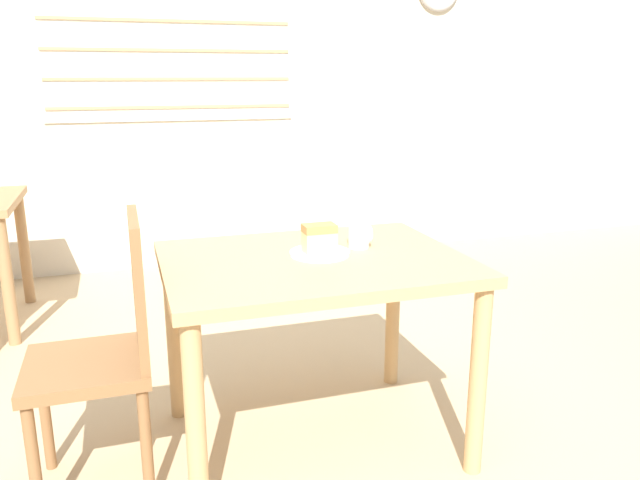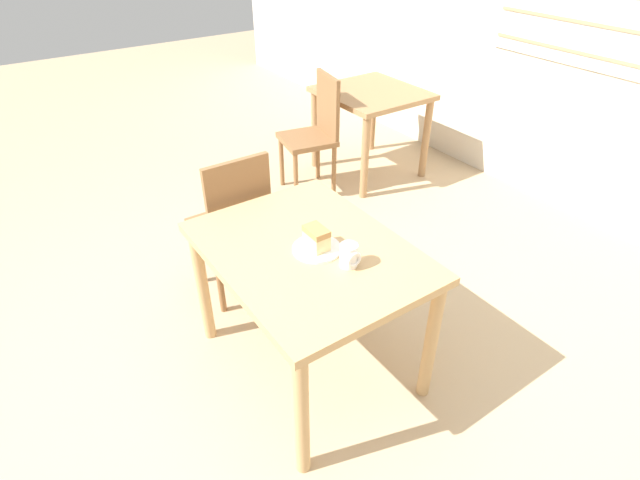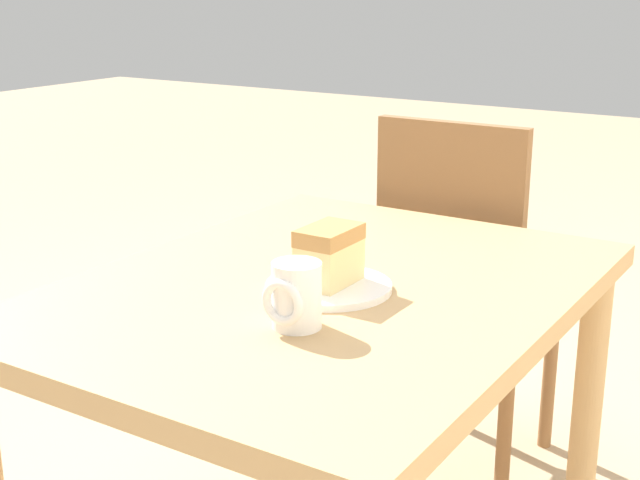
{
  "view_description": "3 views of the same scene",
  "coord_description": "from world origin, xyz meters",
  "px_view_note": "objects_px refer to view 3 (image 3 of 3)",
  "views": [
    {
      "loc": [
        -0.53,
        -1.43,
        1.33
      ],
      "look_at": [
        0.12,
        0.58,
        0.77
      ],
      "focal_mm": 35.0,
      "sensor_mm": 36.0,
      "label": 1
    },
    {
      "loc": [
        1.57,
        -0.41,
        1.98
      ],
      "look_at": [
        0.16,
        0.57,
        0.8
      ],
      "focal_mm": 28.0,
      "sensor_mm": 36.0,
      "label": 2
    },
    {
      "loc": [
        1.31,
        1.32,
        1.22
      ],
      "look_at": [
        0.08,
        0.53,
        0.79
      ],
      "focal_mm": 50.0,
      "sensor_mm": 36.0,
      "label": 3
    }
  ],
  "objects_px": {
    "coffee_mug": "(295,296)",
    "chair_near_window": "(464,287)",
    "dining_table_near": "(325,338)",
    "cake_slice": "(329,255)",
    "plate": "(329,287)"
  },
  "relations": [
    {
      "from": "coffee_mug",
      "to": "chair_near_window",
      "type": "bearing_deg",
      "value": -173.04
    },
    {
      "from": "dining_table_near",
      "to": "cake_slice",
      "type": "distance_m",
      "value": 0.17
    },
    {
      "from": "dining_table_near",
      "to": "coffee_mug",
      "type": "relative_size",
      "value": 10.18
    },
    {
      "from": "plate",
      "to": "coffee_mug",
      "type": "xyz_separation_m",
      "value": [
        0.17,
        0.05,
        0.04
      ]
    },
    {
      "from": "chair_near_window",
      "to": "cake_slice",
      "type": "height_order",
      "value": "chair_near_window"
    },
    {
      "from": "dining_table_near",
      "to": "chair_near_window",
      "type": "xyz_separation_m",
      "value": [
        -0.7,
        -0.04,
        -0.12
      ]
    },
    {
      "from": "chair_near_window",
      "to": "plate",
      "type": "relative_size",
      "value": 4.3
    },
    {
      "from": "chair_near_window",
      "to": "cake_slice",
      "type": "bearing_deg",
      "value": 94.92
    },
    {
      "from": "cake_slice",
      "to": "coffee_mug",
      "type": "height_order",
      "value": "cake_slice"
    },
    {
      "from": "dining_table_near",
      "to": "chair_near_window",
      "type": "height_order",
      "value": "chair_near_window"
    },
    {
      "from": "chair_near_window",
      "to": "plate",
      "type": "bearing_deg",
      "value": 94.96
    },
    {
      "from": "plate",
      "to": "coffee_mug",
      "type": "distance_m",
      "value": 0.18
    },
    {
      "from": "chair_near_window",
      "to": "coffee_mug",
      "type": "relative_size",
      "value": 9.0
    },
    {
      "from": "plate",
      "to": "cake_slice",
      "type": "height_order",
      "value": "cake_slice"
    },
    {
      "from": "chair_near_window",
      "to": "coffee_mug",
      "type": "bearing_deg",
      "value": 96.96
    }
  ]
}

